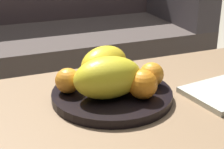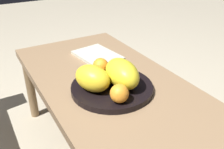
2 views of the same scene
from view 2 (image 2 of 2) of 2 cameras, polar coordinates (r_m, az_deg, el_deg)
The scene contains 9 objects.
coffee_table at distance 1.11m, azimuth 1.24°, elevation -4.98°, with size 1.29×0.59×0.45m.
fruit_bowl at distance 1.05m, azimuth 0.00°, elevation -2.99°, with size 0.34×0.34×0.03m, color black.
melon_large_front at distance 1.00m, azimuth -4.53°, elevation -0.76°, with size 0.16×0.10×0.10m, color yellow.
melon_smaller_beside at distance 1.02m, azimuth 2.34°, elevation 0.24°, with size 0.19×0.11×0.11m, color yellow.
orange_front at distance 1.13m, azimuth -2.59°, elevation 1.97°, with size 0.07×0.07×0.07m, color orange.
orange_left at distance 1.11m, azimuth 1.72°, elevation 1.71°, with size 0.08×0.08×0.08m, color orange.
orange_right at distance 0.93m, azimuth 1.67°, elevation -4.31°, with size 0.07×0.07×0.07m, color orange.
banana_bunch at distance 1.03m, azimuth -1.96°, elevation -1.29°, with size 0.15×0.14×0.06m.
magazine at distance 1.36m, azimuth -3.31°, elevation 4.29°, with size 0.25×0.18×0.02m, color beige.
Camera 2 is at (-0.79, 0.48, 1.02)m, focal length 40.45 mm.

